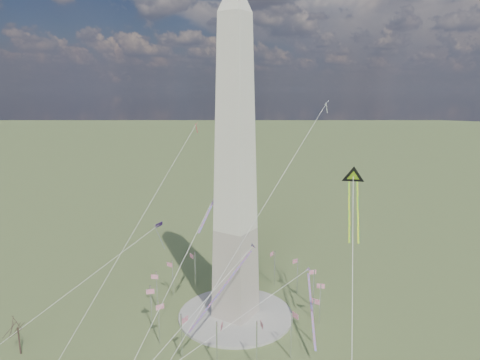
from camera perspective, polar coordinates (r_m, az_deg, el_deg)
The scene contains 12 objects.
ground at distance 141.73m, azimuth -0.58°, elevation -17.68°, with size 2000.00×2000.00×0.00m, color #506633.
plaza at distance 141.53m, azimuth -0.58°, elevation -17.54°, with size 36.00×36.00×0.80m, color #9D9A8F.
washington_monument at distance 125.17m, azimuth -0.62°, elevation 1.78°, with size 15.56×15.56×100.00m.
flagpole_ring at distance 138.28m, azimuth -0.58°, elevation -15.06°, with size 54.40×54.40×13.00m.
tree_far at distance 134.34m, azimuth -27.55°, elevation -16.86°, with size 6.69×6.69×11.70m.
kite_delta_black at distance 124.87m, azimuth 14.87°, elevation -0.02°, with size 11.79×20.48×16.79m.
kite_diamond_purple at distance 150.44m, azimuth -10.74°, elevation -6.24°, with size 2.59×3.52×10.28m.
kite_streamer_left at distance 114.16m, azimuth -0.94°, elevation -12.38°, with size 5.48×23.92×16.52m.
kite_streamer_mid at distance 129.79m, azimuth -3.28°, elevation -2.20°, with size 5.29×19.25×13.36m.
kite_streamer_right at distance 129.13m, azimuth 9.38°, elevation -15.03°, with size 11.83×19.10×14.67m.
kite_small_red at distance 182.11m, azimuth -5.83°, elevation 7.31°, with size 1.84×1.60×4.75m.
kite_small_white at distance 152.60m, azimuth 11.50°, elevation 9.92°, with size 1.44×1.63×4.45m.
Camera 1 is at (67.42, -103.11, 70.07)m, focal length 32.00 mm.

